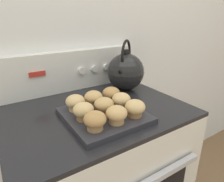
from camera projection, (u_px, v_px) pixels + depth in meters
wall_back at (63, 38)px, 1.05m from camera, size 8.00×0.05×2.40m
control_panel at (70, 71)px, 1.07m from camera, size 0.77×0.07×0.21m
muffin_pan at (104, 115)px, 0.80m from camera, size 0.30×0.30×0.02m
muffin_r0_c0 at (95, 120)px, 0.67m from camera, size 0.08×0.08×0.07m
muffin_r0_c1 at (117, 114)px, 0.71m from camera, size 0.08×0.08×0.07m
muffin_r0_c2 at (135, 108)px, 0.76m from camera, size 0.08×0.08×0.07m
muffin_r1_c0 at (83, 111)px, 0.74m from camera, size 0.08×0.08×0.07m
muffin_r1_c1 at (104, 105)px, 0.78m from camera, size 0.08×0.08×0.07m
muffin_r1_c2 at (121, 100)px, 0.83m from camera, size 0.08×0.08×0.07m
muffin_r2_c0 at (75, 102)px, 0.81m from camera, size 0.08×0.08×0.07m
muffin_r2_c1 at (94, 98)px, 0.85m from camera, size 0.08×0.08×0.07m
muffin_r2_c2 at (111, 94)px, 0.89m from camera, size 0.08×0.08×0.07m
tea_kettle at (126, 71)px, 1.07m from camera, size 0.22×0.20×0.27m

